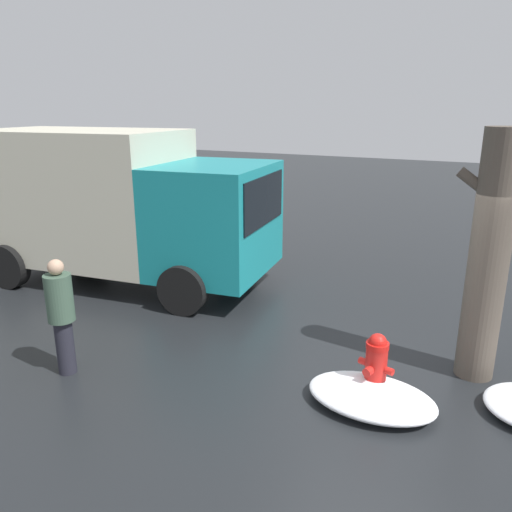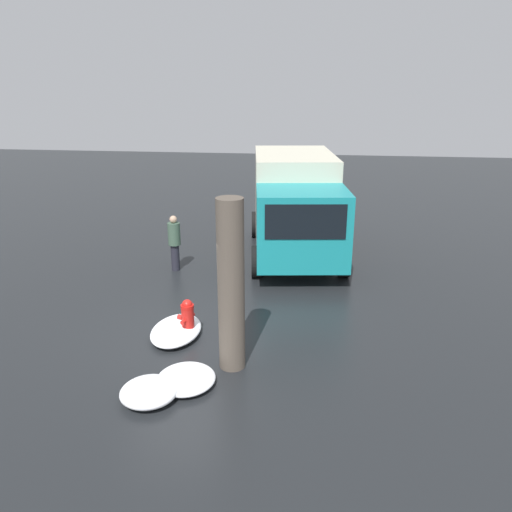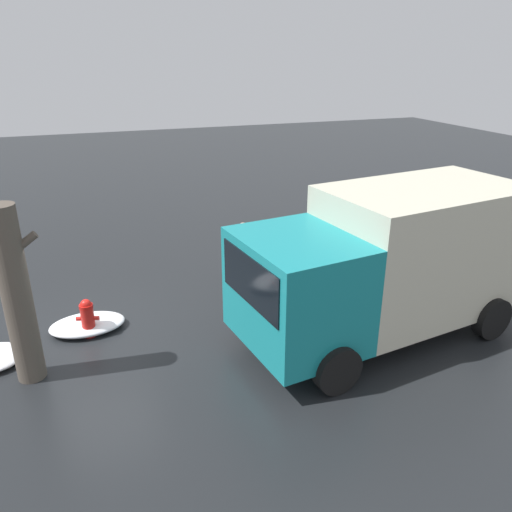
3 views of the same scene
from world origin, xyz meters
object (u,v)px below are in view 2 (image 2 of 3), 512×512
Objects in this scene: delivery_truck at (295,203)px; pedestrian at (174,241)px; fire_hydrant at (188,317)px; tree_trunk at (231,286)px.

pedestrian is at bearing 23.25° from delivery_truck.
fire_hydrant is 6.36m from delivery_truck.
fire_hydrant is at bearing 150.38° from pedestrian.
pedestrian is (4.98, 2.57, -0.78)m from tree_trunk.
fire_hydrant is 2.00m from tree_trunk.
delivery_truck is at bearing -108.33° from pedestrian.
fire_hydrant is at bearing 47.31° from tree_trunk.
fire_hydrant is at bearing 64.05° from delivery_truck.
delivery_truck is (7.00, -0.78, -0.01)m from tree_trunk.
tree_trunk is 5.66m from pedestrian.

